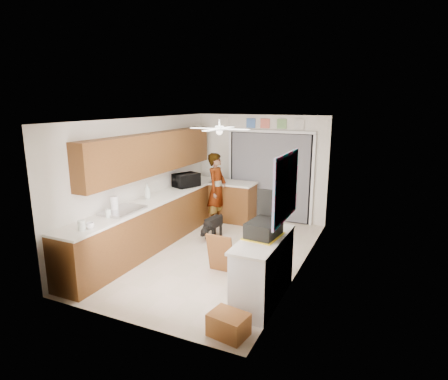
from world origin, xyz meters
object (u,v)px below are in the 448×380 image
(microwave, at_px, (186,180))
(soap_bottle, at_px, (147,191))
(suitcase, at_px, (264,229))
(dog, at_px, (214,226))
(cardboard_box, at_px, (229,325))
(cup, at_px, (90,226))
(man, at_px, (217,189))
(navy_crate, at_px, (242,285))
(paper_towel_roll, at_px, (114,204))

(microwave, bearing_deg, soap_bottle, -164.11)
(suitcase, height_order, dog, suitcase)
(cardboard_box, bearing_deg, soap_bottle, 141.73)
(cup, height_order, man, man)
(man, bearing_deg, suitcase, -144.51)
(suitcase, relative_size, cardboard_box, 1.13)
(cardboard_box, distance_m, navy_crate, 1.10)
(microwave, relative_size, man, 0.33)
(navy_crate, xyz_separation_m, man, (-1.72, 2.72, 0.73))
(navy_crate, bearing_deg, cardboard_box, -76.80)
(paper_towel_roll, relative_size, cardboard_box, 0.60)
(microwave, xyz_separation_m, dog, (0.85, -0.35, -0.85))
(cup, bearing_deg, paper_towel_roll, 107.24)
(soap_bottle, height_order, man, man)
(cup, height_order, suitcase, suitcase)
(cup, distance_m, cardboard_box, 2.56)
(microwave, bearing_deg, cup, -154.72)
(man, bearing_deg, cardboard_box, -153.79)
(soap_bottle, xyz_separation_m, cup, (0.27, -1.82, -0.11))
(soap_bottle, bearing_deg, microwave, 82.80)
(man, bearing_deg, soap_bottle, 156.24)
(microwave, xyz_separation_m, soap_bottle, (-0.16, -1.23, 0.00))
(soap_bottle, height_order, cardboard_box, soap_bottle)
(suitcase, xyz_separation_m, cardboard_box, (-0.07, -1.05, -0.91))
(cup, height_order, paper_towel_roll, paper_towel_roll)
(microwave, relative_size, navy_crate, 1.63)
(suitcase, distance_m, dog, 2.72)
(navy_crate, xyz_separation_m, dog, (-1.41, 1.92, 0.14))
(suitcase, bearing_deg, man, 132.43)
(cup, xyz_separation_m, man, (0.42, 3.50, -0.15))
(cup, relative_size, dog, 0.19)
(microwave, distance_m, dog, 1.25)
(cardboard_box, relative_size, navy_crate, 1.37)
(suitcase, height_order, cardboard_box, suitcase)
(soap_bottle, height_order, cup, soap_bottle)
(cup, height_order, cardboard_box, cup)
(cardboard_box, distance_m, man, 4.32)
(cardboard_box, distance_m, dog, 3.42)
(soap_bottle, distance_m, dog, 1.58)
(microwave, distance_m, paper_towel_roll, 2.20)
(dog, bearing_deg, cardboard_box, -54.90)
(cup, bearing_deg, microwave, 92.19)
(microwave, height_order, dog, microwave)
(paper_towel_roll, relative_size, dog, 0.44)
(soap_bottle, distance_m, man, 1.84)
(soap_bottle, xyz_separation_m, paper_towel_roll, (0.01, -0.97, -0.02))
(suitcase, xyz_separation_m, navy_crate, (-0.32, 0.01, -0.95))
(cardboard_box, height_order, dog, dog)
(microwave, xyz_separation_m, man, (0.54, 0.45, -0.25))
(dog, bearing_deg, man, 117.21)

